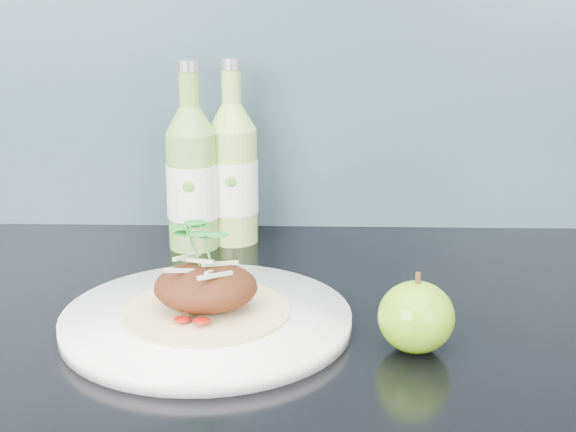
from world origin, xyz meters
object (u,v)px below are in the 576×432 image
dinner_plate (207,320)px  cider_bottle_left (192,179)px  green_apple (416,317)px  cider_bottle_right (233,174)px

dinner_plate → cider_bottle_left: 0.27m
green_apple → cider_bottle_right: 0.39m
cider_bottle_right → cider_bottle_left: bearing=-151.4°
dinner_plate → cider_bottle_right: (0.00, 0.28, 0.08)m
cider_bottle_left → cider_bottle_right: bearing=29.1°
dinner_plate → cider_bottle_right: 0.30m
dinner_plate → cider_bottle_left: (-0.05, 0.26, 0.08)m
cider_bottle_left → cider_bottle_right: size_ratio=1.00×
dinner_plate → cider_bottle_right: size_ratio=1.23×
cider_bottle_right → green_apple: bearing=-57.8°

